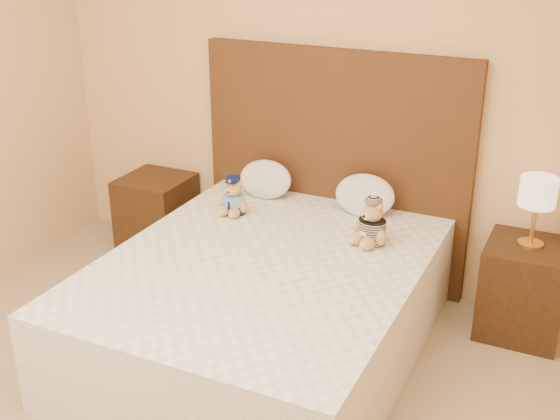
# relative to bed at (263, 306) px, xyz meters

# --- Properties ---
(room_walls) EXTENTS (4.04, 4.52, 2.72)m
(room_walls) POSITION_rel_bed_xyz_m (0.00, -0.74, 1.53)
(room_walls) COLOR #E2B47B
(room_walls) RESTS_ON ground
(bed) EXTENTS (1.60, 2.00, 0.55)m
(bed) POSITION_rel_bed_xyz_m (0.00, 0.00, 0.00)
(bed) COLOR white
(bed) RESTS_ON ground
(headboard) EXTENTS (1.75, 0.08, 1.50)m
(headboard) POSITION_rel_bed_xyz_m (0.00, 1.01, 0.47)
(headboard) COLOR #472715
(headboard) RESTS_ON ground
(nightstand_left) EXTENTS (0.45, 0.45, 0.55)m
(nightstand_left) POSITION_rel_bed_xyz_m (-1.25, 0.80, -0.00)
(nightstand_left) COLOR #3B2212
(nightstand_left) RESTS_ON ground
(nightstand_right) EXTENTS (0.45, 0.45, 0.55)m
(nightstand_right) POSITION_rel_bed_xyz_m (1.25, 0.80, -0.00)
(nightstand_right) COLOR #3B2212
(nightstand_right) RESTS_ON ground
(lamp) EXTENTS (0.20, 0.20, 0.40)m
(lamp) POSITION_rel_bed_xyz_m (1.25, 0.80, 0.57)
(lamp) COLOR gold
(lamp) RESTS_ON nightstand_right
(teddy_police) EXTENTS (0.21, 0.20, 0.23)m
(teddy_police) POSITION_rel_bed_xyz_m (-0.45, 0.49, 0.39)
(teddy_police) COLOR #BB7D49
(teddy_police) RESTS_ON bed
(teddy_prisoner) EXTENTS (0.30, 0.30, 0.26)m
(teddy_prisoner) POSITION_rel_bed_xyz_m (0.45, 0.45, 0.41)
(teddy_prisoner) COLOR #BB7D49
(teddy_prisoner) RESTS_ON bed
(pillow_left) EXTENTS (0.36, 0.23, 0.25)m
(pillow_left) POSITION_rel_bed_xyz_m (-0.40, 0.83, 0.40)
(pillow_left) COLOR white
(pillow_left) RESTS_ON bed
(pillow_right) EXTENTS (0.37, 0.24, 0.26)m
(pillow_right) POSITION_rel_bed_xyz_m (0.27, 0.83, 0.41)
(pillow_right) COLOR white
(pillow_right) RESTS_ON bed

